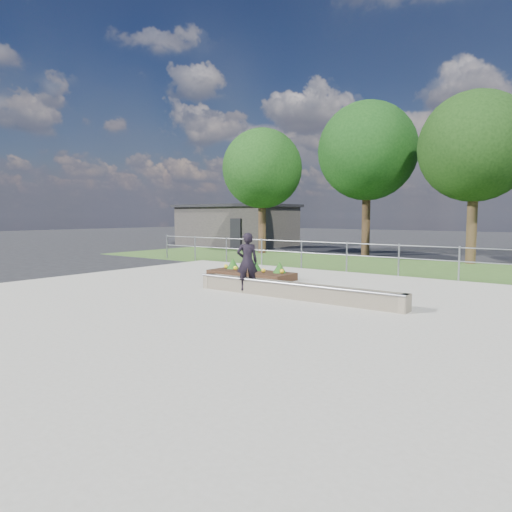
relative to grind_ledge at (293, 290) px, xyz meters
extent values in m
plane|color=black|center=(-1.35, -1.56, -0.26)|extent=(120.00, 120.00, 0.00)
cube|color=#345522|center=(-1.35, 9.44, -0.25)|extent=(30.00, 8.00, 0.02)
cube|color=#9F9B8D|center=(-1.35, -1.56, -0.23)|extent=(15.00, 15.00, 0.06)
cylinder|color=gray|center=(-11.35, 5.94, 0.34)|extent=(0.06, 0.06, 1.20)
cylinder|color=#9A9CA2|center=(-9.35, 5.94, 0.34)|extent=(0.06, 0.06, 1.20)
cylinder|color=gray|center=(-7.35, 5.94, 0.34)|extent=(0.06, 0.06, 1.20)
cylinder|color=#919499|center=(-5.35, 5.94, 0.34)|extent=(0.06, 0.06, 1.20)
cylinder|color=gray|center=(-3.35, 5.94, 0.34)|extent=(0.06, 0.06, 1.20)
cylinder|color=gray|center=(-1.35, 5.94, 0.34)|extent=(0.06, 0.06, 1.20)
cylinder|color=gray|center=(0.65, 5.94, 0.34)|extent=(0.06, 0.06, 1.20)
cylinder|color=#989BA0|center=(2.65, 5.94, 0.34)|extent=(0.06, 0.06, 1.20)
cylinder|color=gray|center=(-1.35, 5.94, 0.89)|extent=(20.00, 0.04, 0.04)
cylinder|color=#919599|center=(-1.35, 5.94, 0.44)|extent=(20.00, 0.04, 0.04)
cube|color=#2E2B29|center=(-15.35, 16.44, 1.14)|extent=(8.00, 5.00, 2.80)
cube|color=black|center=(-15.35, 16.44, 2.64)|extent=(8.40, 5.40, 0.20)
cube|color=black|center=(-13.35, 13.89, 0.74)|extent=(0.90, 0.10, 2.00)
cylinder|color=#362315|center=(-9.35, 11.44, 1.20)|extent=(0.44, 0.44, 2.93)
sphere|color=black|center=(-9.35, 11.44, 4.61)|extent=(4.55, 4.55, 4.55)
cylinder|color=black|center=(-3.85, 13.44, 1.42)|extent=(0.44, 0.44, 3.38)
sphere|color=black|center=(-3.85, 13.44, 5.36)|extent=(5.25, 5.25, 5.25)
cylinder|color=#372616|center=(1.65, 12.44, 1.31)|extent=(0.44, 0.44, 3.15)
sphere|color=black|center=(1.65, 12.44, 4.99)|extent=(4.90, 4.90, 4.90)
cube|color=brown|center=(0.00, 0.00, 0.00)|extent=(6.00, 0.40, 0.40)
cylinder|color=gray|center=(0.00, -0.20, 0.20)|extent=(6.00, 0.06, 0.06)
cube|color=#6B604F|center=(-2.90, 0.00, 0.00)|extent=(0.15, 0.42, 0.40)
cube|color=#6A5F4E|center=(2.90, 0.00, 0.00)|extent=(0.15, 0.42, 0.40)
cube|color=black|center=(-3.12, 2.27, -0.08)|extent=(3.00, 1.20, 0.25)
sphere|color=yellow|center=(-4.32, 2.37, 0.13)|extent=(0.14, 0.14, 0.14)
sphere|color=yellow|center=(-3.72, 2.17, 0.13)|extent=(0.14, 0.14, 0.14)
sphere|color=yellow|center=(-3.12, 2.37, 0.13)|extent=(0.14, 0.14, 0.14)
sphere|color=gold|center=(-2.52, 2.17, 0.13)|extent=(0.14, 0.14, 0.14)
sphere|color=yellow|center=(-1.92, 2.37, 0.13)|extent=(0.14, 0.14, 0.14)
cone|color=#1B4D16|center=(-4.12, 2.52, 0.23)|extent=(0.44, 0.44, 0.36)
cone|color=#164513|center=(-3.12, 2.52, 0.23)|extent=(0.44, 0.44, 0.36)
cone|color=#1A4914|center=(-2.12, 2.52, 0.23)|extent=(0.44, 0.44, 0.36)
cylinder|color=white|center=(-1.69, -0.17, -0.18)|extent=(0.05, 0.03, 0.05)
cylinder|color=silver|center=(-1.69, 0.01, -0.18)|extent=(0.05, 0.03, 0.05)
cylinder|color=white|center=(-1.17, -0.17, -0.18)|extent=(0.05, 0.03, 0.05)
cylinder|color=white|center=(-1.17, 0.01, -0.18)|extent=(0.05, 0.03, 0.05)
cylinder|color=#96969B|center=(-1.69, -0.08, -0.15)|extent=(0.02, 0.18, 0.02)
cylinder|color=gray|center=(-1.17, -0.08, -0.15)|extent=(0.02, 0.18, 0.02)
cube|color=maroon|center=(-1.43, -0.08, -0.13)|extent=(0.80, 0.21, 0.02)
imported|color=black|center=(-1.43, -0.08, 0.67)|extent=(0.68, 0.67, 1.59)
camera|label=1|loc=(6.24, -9.89, 1.93)|focal=32.00mm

